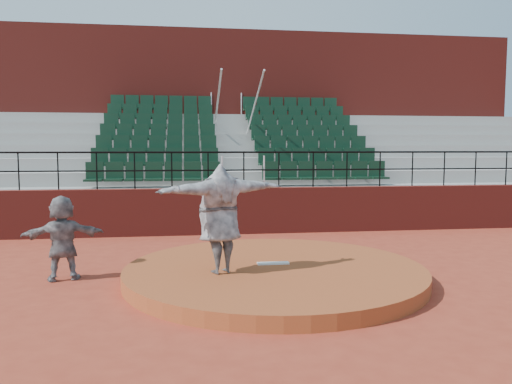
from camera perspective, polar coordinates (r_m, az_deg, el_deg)
The scene contains 9 objects.
ground at distance 9.37m, azimuth 2.12°, elevation -9.92°, with size 90.00×90.00×0.00m, color #9C3723.
pitchers_mound at distance 9.34m, azimuth 2.12°, elevation -9.18°, with size 5.50×5.50×0.25m, color #9E4823.
pitching_rubber at distance 9.45m, azimuth 1.97°, elevation -8.14°, with size 0.60×0.15×0.03m, color white.
boundary_wall at distance 14.11m, azimuth -1.39°, elevation -2.14°, with size 24.00×0.30×1.30m, color maroon.
wall_railing at distance 14.01m, azimuth -1.40°, elevation 3.47°, with size 24.04×0.05×1.03m.
seating_deck at distance 17.65m, azimuth -2.73°, elevation 1.92°, with size 24.00×5.97×4.63m.
press_box_facade at distance 21.60m, azimuth -3.70°, elevation 8.06°, with size 24.00×3.00×7.10m, color maroon.
pitcher at distance 8.67m, azimuth -4.17°, elevation -3.05°, with size 2.34×0.64×1.90m, color black.
fielder at distance 9.81m, azimuth -21.24°, elevation -4.90°, with size 1.45×0.46×1.57m, color black.
Camera 1 is at (-1.57, -8.91, 2.43)m, focal length 35.00 mm.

